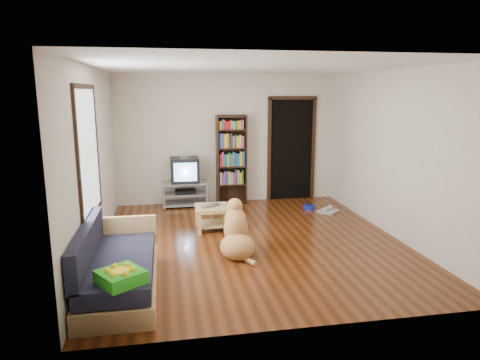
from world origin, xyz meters
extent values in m
plane|color=#5C290F|center=(0.00, 0.00, 0.00)|extent=(5.00, 5.00, 0.00)
plane|color=white|center=(0.00, 0.00, 2.60)|extent=(5.00, 5.00, 0.00)
plane|color=beige|center=(0.00, 2.50, 1.30)|extent=(4.50, 0.00, 4.50)
plane|color=beige|center=(0.00, -2.50, 1.30)|extent=(4.50, 0.00, 4.50)
plane|color=beige|center=(-2.25, 0.00, 1.30)|extent=(0.00, 5.00, 5.00)
plane|color=beige|center=(2.25, 0.00, 1.30)|extent=(0.00, 5.00, 5.00)
cube|color=#29971B|center=(-1.75, -2.08, 0.48)|extent=(0.54, 0.54, 0.13)
imported|color=#BBBABF|center=(-0.54, 0.65, 0.41)|extent=(0.40, 0.37, 0.03)
cylinder|color=navy|center=(1.47, 1.60, 0.04)|extent=(0.22, 0.22, 0.08)
cube|color=#A7A7A7|center=(1.77, 1.35, 0.01)|extent=(0.51, 0.51, 0.03)
cube|color=white|center=(-2.23, -0.50, 1.50)|extent=(0.02, 1.30, 1.60)
cube|color=black|center=(-2.23, -0.50, 2.32)|extent=(0.03, 1.42, 0.06)
cube|color=black|center=(-2.23, -0.50, 0.68)|extent=(0.03, 1.42, 0.06)
cube|color=black|center=(-2.23, -1.20, 1.50)|extent=(0.03, 0.06, 1.70)
cube|color=black|center=(-2.23, 0.20, 1.50)|extent=(0.03, 0.06, 1.70)
cube|color=black|center=(1.35, 2.48, 1.05)|extent=(0.90, 0.02, 2.10)
cube|color=black|center=(0.87, 2.47, 1.05)|extent=(0.07, 0.05, 2.14)
cube|color=black|center=(1.83, 2.47, 1.05)|extent=(0.07, 0.05, 2.14)
cube|color=black|center=(1.35, 2.47, 2.13)|extent=(1.03, 0.05, 0.07)
cube|color=#99999E|center=(-0.90, 2.25, 0.48)|extent=(0.90, 0.45, 0.04)
cube|color=#99999E|center=(-0.90, 2.25, 0.25)|extent=(0.86, 0.42, 0.03)
cube|color=#99999E|center=(-0.90, 2.25, 0.06)|extent=(0.90, 0.45, 0.04)
cylinder|color=#99999E|center=(-1.32, 2.05, 0.25)|extent=(0.04, 0.04, 0.50)
cylinder|color=#99999E|center=(-0.48, 2.05, 0.25)|extent=(0.04, 0.04, 0.50)
cylinder|color=#99999E|center=(-1.32, 2.45, 0.25)|extent=(0.04, 0.04, 0.50)
cylinder|color=#99999E|center=(-0.48, 2.45, 0.25)|extent=(0.04, 0.04, 0.50)
cube|color=black|center=(-0.90, 2.25, 0.30)|extent=(0.40, 0.30, 0.07)
cube|color=black|center=(-0.90, 2.25, 0.74)|extent=(0.55, 0.48, 0.48)
cube|color=black|center=(-0.90, 2.45, 0.74)|extent=(0.40, 0.14, 0.36)
cube|color=#8CBFF2|center=(-0.90, 2.00, 0.74)|extent=(0.44, 0.02, 0.36)
cube|color=silver|center=(-0.90, 2.20, 0.99)|extent=(0.20, 0.07, 0.02)
sphere|color=silver|center=(-0.96, 2.20, 1.04)|extent=(0.09, 0.09, 0.09)
sphere|color=silver|center=(-0.84, 2.20, 1.04)|extent=(0.09, 0.09, 0.09)
cube|color=black|center=(-0.23, 2.34, 0.90)|extent=(0.03, 0.30, 1.80)
cube|color=black|center=(0.34, 2.34, 0.90)|extent=(0.03, 0.30, 1.80)
cube|color=black|center=(0.05, 2.48, 0.90)|extent=(0.60, 0.02, 1.80)
cube|color=black|center=(0.05, 2.34, 0.03)|extent=(0.56, 0.28, 0.02)
cube|color=black|center=(0.05, 2.34, 0.40)|extent=(0.56, 0.28, 0.03)
cube|color=black|center=(0.05, 2.34, 0.77)|extent=(0.56, 0.28, 0.02)
cube|color=black|center=(0.05, 2.34, 1.14)|extent=(0.56, 0.28, 0.02)
cube|color=black|center=(0.05, 2.34, 1.51)|extent=(0.56, 0.28, 0.02)
cube|color=black|center=(0.05, 2.34, 1.77)|extent=(0.56, 0.28, 0.02)
cube|color=tan|center=(-1.83, -1.40, 0.11)|extent=(0.80, 1.80, 0.22)
cube|color=#1E1E2D|center=(-1.83, -1.40, 0.33)|extent=(0.74, 1.74, 0.18)
cube|color=#1E1E2D|center=(-2.17, -1.40, 0.60)|extent=(0.12, 1.74, 0.40)
cube|color=tan|center=(-1.83, -0.54, 0.50)|extent=(0.80, 0.06, 0.30)
cube|color=tan|center=(-0.54, 0.68, 0.37)|extent=(0.55, 0.55, 0.06)
cube|color=tan|center=(-0.54, 0.68, 0.10)|extent=(0.45, 0.45, 0.03)
cube|color=tan|center=(-0.77, 0.44, 0.17)|extent=(0.06, 0.06, 0.34)
cube|color=tan|center=(-0.30, 0.44, 0.17)|extent=(0.06, 0.06, 0.34)
cube|color=tan|center=(-0.77, 0.91, 0.17)|extent=(0.06, 0.06, 0.34)
cube|color=tan|center=(-0.30, 0.91, 0.17)|extent=(0.06, 0.06, 0.34)
ellipsoid|color=#C4844B|center=(-0.33, -0.59, 0.15)|extent=(0.52, 0.56, 0.36)
ellipsoid|color=#C37D4B|center=(-0.32, -0.40, 0.35)|extent=(0.37, 0.41, 0.48)
ellipsoid|color=tan|center=(-0.32, -0.30, 0.46)|extent=(0.33, 0.30, 0.34)
ellipsoid|color=tan|center=(-0.31, -0.24, 0.65)|extent=(0.24, 0.26, 0.21)
ellipsoid|color=#BC8948|center=(-0.30, -0.13, 0.62)|extent=(0.10, 0.19, 0.09)
sphere|color=black|center=(-0.30, -0.04, 0.62)|extent=(0.04, 0.04, 0.04)
ellipsoid|color=gold|center=(-0.40, -0.28, 0.64)|extent=(0.06, 0.08, 0.14)
ellipsoid|color=#D7A552|center=(-0.23, -0.29, 0.64)|extent=(0.06, 0.08, 0.14)
cylinder|color=#D8B653|center=(-0.38, -0.20, 0.19)|extent=(0.08, 0.12, 0.39)
cylinder|color=#D28851|center=(-0.23, -0.21, 0.19)|extent=(0.08, 0.12, 0.39)
sphere|color=tan|center=(-0.38, -0.15, 0.02)|extent=(0.10, 0.10, 0.10)
sphere|color=tan|center=(-0.23, -0.16, 0.02)|extent=(0.10, 0.10, 0.10)
cylinder|color=tan|center=(-0.23, -0.81, 0.03)|extent=(0.21, 0.33, 0.08)
camera|label=1|loc=(-1.29, -6.12, 2.26)|focal=32.00mm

